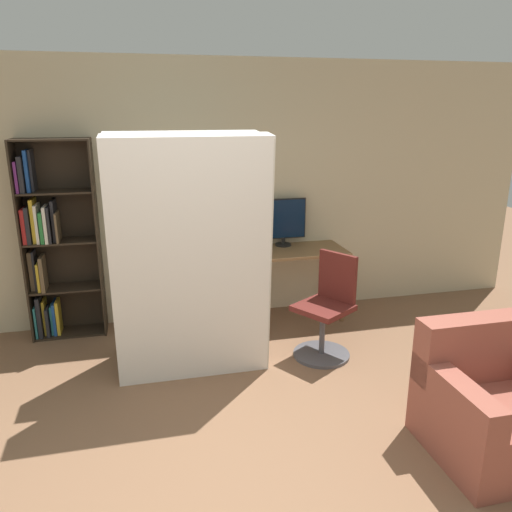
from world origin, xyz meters
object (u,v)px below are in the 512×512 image
object	(u,v)px
mattress_near	(192,263)
mattress_far	(187,249)
armchair	(494,406)
bookshelf	(53,243)
monitor	(284,221)
office_chair	(326,315)

from	to	relation	value
mattress_near	mattress_far	xyz separation A→B (m)	(0.00, 0.40, -0.00)
mattress_near	armchair	world-z (taller)	mattress_near
mattress_near	bookshelf	bearing A→B (deg)	136.31
monitor	mattress_far	distance (m)	1.37
office_chair	mattress_far	distance (m)	1.40
monitor	armchair	distance (m)	2.79
bookshelf	armchair	xyz separation A→B (m)	(3.03, -2.58, -0.63)
office_chair	mattress_near	distance (m)	1.37
office_chair	mattress_near	bearing A→B (deg)	-174.76
monitor	mattress_near	size ratio (longest dim) A/B	0.25
monitor	office_chair	bearing A→B (deg)	-84.73
monitor	mattress_near	distance (m)	1.64
office_chair	mattress_far	bearing A→B (deg)	166.62
bookshelf	armchair	size ratio (longest dim) A/B	2.28
bookshelf	mattress_far	distance (m)	1.45
office_chair	mattress_near	size ratio (longest dim) A/B	0.47
mattress_far	armchair	xyz separation A→B (m)	(1.81, -1.81, -0.69)
mattress_near	armchair	size ratio (longest dim) A/B	2.39
mattress_near	mattress_far	size ratio (longest dim) A/B	1.00
office_chair	bookshelf	size ratio (longest dim) A/B	0.49
armchair	monitor	bearing A→B (deg)	104.85
monitor	mattress_near	world-z (taller)	mattress_near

